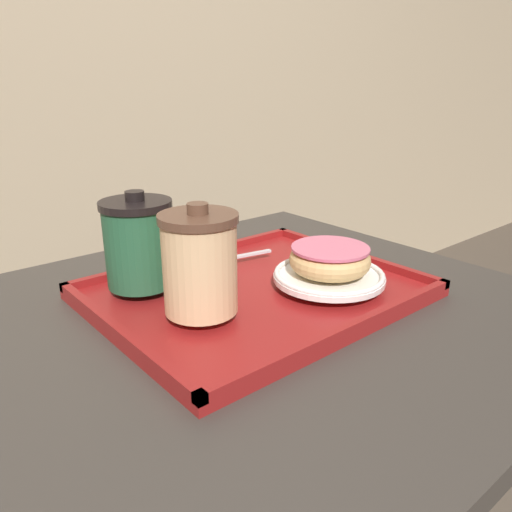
{
  "coord_description": "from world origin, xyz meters",
  "views": [
    {
      "loc": [
        -0.41,
        -0.49,
        1.04
      ],
      "look_at": [
        0.02,
        0.03,
        0.8
      ],
      "focal_mm": 35.0,
      "sensor_mm": 36.0,
      "label": 1
    }
  ],
  "objects_px": {
    "coffee_cup_rear": "(138,243)",
    "spoon": "(205,261)",
    "donut_chocolate_glazed": "(330,259)",
    "coffee_cup_front": "(200,263)"
  },
  "relations": [
    {
      "from": "coffee_cup_rear",
      "to": "spoon",
      "type": "distance_m",
      "value": 0.13
    },
    {
      "from": "donut_chocolate_glazed",
      "to": "spoon",
      "type": "height_order",
      "value": "donut_chocolate_glazed"
    },
    {
      "from": "donut_chocolate_glazed",
      "to": "coffee_cup_rear",
      "type": "bearing_deg",
      "value": 142.99
    },
    {
      "from": "coffee_cup_front",
      "to": "spoon",
      "type": "relative_size",
      "value": 0.84
    },
    {
      "from": "coffee_cup_front",
      "to": "coffee_cup_rear",
      "type": "xyz_separation_m",
      "value": [
        -0.02,
        0.13,
        -0.0
      ]
    },
    {
      "from": "coffee_cup_rear",
      "to": "spoon",
      "type": "height_order",
      "value": "coffee_cup_rear"
    },
    {
      "from": "coffee_cup_rear",
      "to": "donut_chocolate_glazed",
      "type": "bearing_deg",
      "value": -37.01
    },
    {
      "from": "coffee_cup_front",
      "to": "spoon",
      "type": "height_order",
      "value": "coffee_cup_front"
    },
    {
      "from": "donut_chocolate_glazed",
      "to": "spoon",
      "type": "distance_m",
      "value": 0.2
    },
    {
      "from": "coffee_cup_rear",
      "to": "donut_chocolate_glazed",
      "type": "height_order",
      "value": "coffee_cup_rear"
    }
  ]
}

